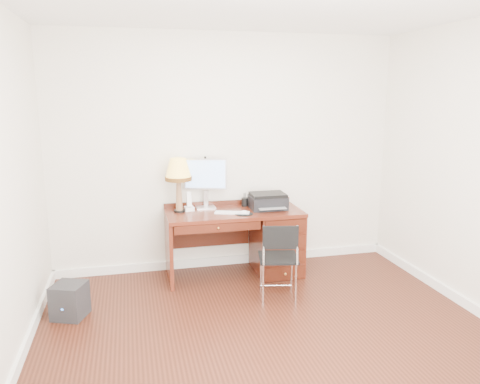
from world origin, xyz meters
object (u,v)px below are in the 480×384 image
object	(u,v)px
equipment_box	(70,300)
leg_lamp	(178,173)
printer	(268,201)
desk	(261,238)
phone	(189,205)
chair	(280,254)
monitor	(205,177)

from	to	relation	value
equipment_box	leg_lamp	bearing A→B (deg)	55.61
printer	desk	bearing A→B (deg)	-168.74
phone	printer	bearing A→B (deg)	-12.66
chair	equipment_box	bearing A→B (deg)	-170.83
leg_lamp	monitor	bearing A→B (deg)	24.29
desk	printer	distance (m)	0.43
monitor	leg_lamp	bearing A→B (deg)	-138.72
desk	equipment_box	distance (m)	2.14
desk	chair	distance (m)	0.77
printer	leg_lamp	xyz separation A→B (m)	(-0.99, 0.08, 0.35)
monitor	leg_lamp	distance (m)	0.35
desk	phone	distance (m)	0.91
phone	equipment_box	world-z (taller)	phone
desk	printer	xyz separation A→B (m)	(0.07, 0.01, 0.42)
printer	leg_lamp	distance (m)	1.05
monitor	printer	xyz separation A→B (m)	(0.68, -0.22, -0.27)
monitor	equipment_box	distance (m)	1.92
printer	chair	size ratio (longest dim) A/B	0.50
printer	phone	world-z (taller)	phone
leg_lamp	chair	world-z (taller)	leg_lamp
phone	chair	bearing A→B (deg)	-54.23
printer	equipment_box	bearing A→B (deg)	-161.78
desk	leg_lamp	world-z (taller)	leg_lamp
monitor	equipment_box	bearing A→B (deg)	-131.08
phone	chair	size ratio (longest dim) A/B	0.27
printer	chair	world-z (taller)	printer
monitor	printer	distance (m)	0.76
monitor	phone	size ratio (longest dim) A/B	2.64
monitor	leg_lamp	size ratio (longest dim) A/B	0.95
monitor	equipment_box	size ratio (longest dim) A/B	1.75
desk	printer	size ratio (longest dim) A/B	3.73
chair	phone	bearing A→B (deg)	143.53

